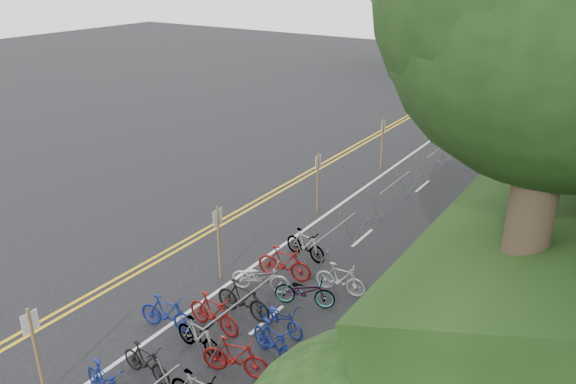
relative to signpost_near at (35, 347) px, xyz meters
name	(u,v)px	position (x,y,z in m)	size (l,w,h in m)	color
ground	(76,358)	(-0.48, 1.21, -1.35)	(120.00, 120.00, 0.00)	black
road_markings	(306,221)	(0.16, 11.31, -1.35)	(7.47, 80.00, 0.01)	gold
red_curb	(451,234)	(5.22, 13.21, -1.30)	(0.25, 28.00, 0.10)	maroon
bike_racks_rest	(395,189)	(2.52, 14.21, -0.50)	(1.14, 23.00, 1.17)	gray
signpost_near	(35,347)	(0.00, 0.00, 0.00)	(0.08, 0.40, 2.36)	brown
signposts_rest	(353,158)	(0.12, 15.21, 0.08)	(0.08, 18.40, 2.50)	brown
bike_front	(167,313)	(0.60, 3.40, -0.84)	(1.70, 0.48, 1.02)	navy
bike_valet	(222,335)	(2.47, 3.48, -0.86)	(3.24, 12.27, 1.10)	navy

